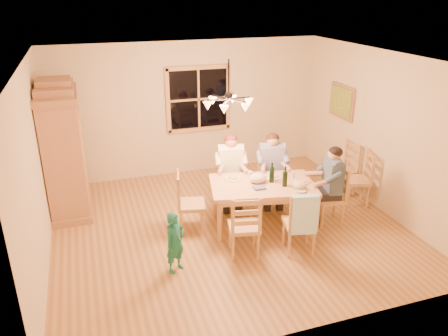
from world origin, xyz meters
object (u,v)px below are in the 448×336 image
object	(u,v)px
chair_spare_front	(356,188)
chandelier	(229,102)
wine_bottle_b	(285,176)
chair_end_left	(192,213)
chair_spare_back	(342,178)
chair_far_left	(231,190)
chair_near_right	(299,232)
adult_plaid_man	(272,160)
wine_bottle_a	(272,172)
chair_far_right	(271,188)
chair_near_left	(244,236)
adult_woman	(231,162)
adult_slate_man	(332,176)
dining_table	(262,190)
armoire	(64,152)
chair_end_right	(329,206)
child	(175,242)

from	to	relation	value
chair_spare_front	chandelier	bearing A→B (deg)	111.58
wine_bottle_b	chair_end_left	bearing A→B (deg)	163.24
chair_end_left	chair_spare_back	bearing A→B (deg)	110.48
chair_far_left	chair_near_right	distance (m)	1.74
adult_plaid_man	chair_spare_back	distance (m)	1.56
chair_end_left	wine_bottle_b	distance (m)	1.59
wine_bottle_b	wine_bottle_a	bearing A→B (deg)	121.88
chair_far_right	chair_near_left	bearing A→B (deg)	64.80
chair_far_left	wine_bottle_b	distance (m)	1.32
adult_plaid_man	chair_spare_back	bearing A→B (deg)	-167.97
adult_woman	chair_end_left	bearing A→B (deg)	46.74
wine_bottle_a	adult_plaid_man	bearing A→B (deg)	65.57
chandelier	chair_near_right	xyz separation A→B (m)	(0.76, -0.99, -1.77)
wine_bottle_a	adult_woman	bearing A→B (deg)	116.30
adult_plaid_man	chair_end_left	bearing A→B (deg)	27.98
chair_far_right	chair_spare_front	xyz separation A→B (m)	(1.46, -0.47, 0.00)
adult_plaid_man	adult_slate_man	size ratio (longest dim) A/B	1.00
chair_near_left	chair_far_right	bearing A→B (deg)	64.80
dining_table	adult_slate_man	xyz separation A→B (m)	(1.11, -0.23, 0.19)
armoire	wine_bottle_b	size ratio (longest dim) A/B	6.97
chair_far_left	chair_far_right	bearing A→B (deg)	-180.00
armoire	chandelier	bearing A→B (deg)	-31.33
dining_table	wine_bottle_a	bearing A→B (deg)	6.35
chair_near_right	chair_end_right	distance (m)	1.06
wine_bottle_b	adult_woman	bearing A→B (deg)	117.48
chair_end_right	chair_spare_front	xyz separation A→B (m)	(0.82, 0.46, 0.00)
adult_plaid_man	chandelier	bearing A→B (deg)	40.46
adult_plaid_man	wine_bottle_b	world-z (taller)	adult_plaid_man
chair_far_right	chair_end_left	world-z (taller)	same
chandelier	chair_near_right	distance (m)	2.17
chair_far_left	adult_plaid_man	world-z (taller)	adult_plaid_man
chair_far_left	chair_spare_back	xyz separation A→B (m)	(2.17, -0.14, 0.00)
wine_bottle_b	child	bearing A→B (deg)	-163.24
chair_far_right	chair_near_left	distance (m)	1.70
chandelier	armoire	distance (m)	3.01
chair_near_left	child	xyz separation A→B (m)	(-1.03, -0.09, 0.14)
chair_end_left	wine_bottle_a	xyz separation A→B (m)	(1.27, -0.21, 0.62)
chair_far_left	chandelier	bearing A→B (deg)	79.76
chair_end_left	chair_spare_back	world-z (taller)	same
chair_end_right	dining_table	bearing A→B (deg)	90.00
adult_slate_man	chair_spare_back	world-z (taller)	adult_slate_man
chair_near_left	dining_table	bearing A→B (deg)	62.10
chandelier	chair_far_left	size ratio (longest dim) A/B	0.78
chair_end_right	chair_far_left	bearing A→B (deg)	63.43
wine_bottle_a	chandelier	bearing A→B (deg)	169.15
armoire	adult_plaid_man	xyz separation A→B (m)	(3.41, -0.93, -0.22)
adult_slate_man	chair_spare_front	xyz separation A→B (m)	(0.82, 0.46, -0.54)
child	wine_bottle_b	bearing A→B (deg)	-16.47
chandelier	chair_spare_front	bearing A→B (deg)	1.74
adult_slate_man	chandelier	bearing A→B (deg)	88.65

